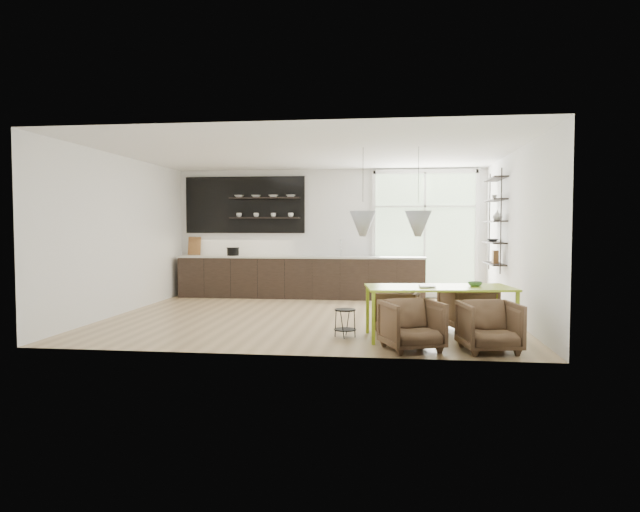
{
  "coord_description": "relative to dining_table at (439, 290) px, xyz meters",
  "views": [
    {
      "loc": [
        1.43,
        -9.92,
        1.61
      ],
      "look_at": [
        0.1,
        0.6,
        1.05
      ],
      "focal_mm": 32.0,
      "sensor_mm": 36.0,
      "label": 1
    }
  ],
  "objects": [
    {
      "name": "armchair_front_right",
      "position": [
        0.57,
        -0.79,
        -0.37
      ],
      "size": [
        0.81,
        0.83,
        0.65
      ],
      "primitive_type": "imported",
      "rotation": [
        0.0,
        0.0,
        0.18
      ],
      "color": "brown",
      "rests_on": "ground"
    },
    {
      "name": "armchair_back_left",
      "position": [
        -0.59,
        0.67,
        -0.39
      ],
      "size": [
        0.75,
        0.77,
        0.62
      ],
      "primitive_type": "imported",
      "rotation": [
        0.0,
        0.0,
        2.99
      ],
      "color": "brown",
      "rests_on": "ground"
    },
    {
      "name": "dining_table",
      "position": [
        0.0,
        0.0,
        0.0
      ],
      "size": [
        2.16,
        1.2,
        0.75
      ],
      "rotation": [
        0.0,
        0.0,
        0.14
      ],
      "color": "#ACCE25",
      "rests_on": "ground"
    },
    {
      "name": "right_shelving",
      "position": [
        1.26,
        2.85,
        0.95
      ],
      "size": [
        0.26,
        1.22,
        1.9
      ],
      "color": "black",
      "rests_on": "ground"
    },
    {
      "name": "armchair_front_left",
      "position": [
        -0.41,
        -0.82,
        -0.37
      ],
      "size": [
        0.92,
        0.93,
        0.66
      ],
      "primitive_type": "imported",
      "rotation": [
        0.0,
        0.0,
        0.39
      ],
      "color": "brown",
      "rests_on": "ground"
    },
    {
      "name": "room",
      "position": [
        -1.52,
        2.78,
        0.76
      ],
      "size": [
        7.02,
        6.01,
        2.91
      ],
      "color": "tan",
      "rests_on": "ground"
    },
    {
      "name": "table_bowl",
      "position": [
        0.51,
        0.1,
        0.08
      ],
      "size": [
        0.21,
        0.21,
        0.06
      ],
      "primitive_type": "imported",
      "rotation": [
        0.0,
        0.0,
        0.02
      ],
      "color": "#467643",
      "rests_on": "dining_table"
    },
    {
      "name": "table_book",
      "position": [
        -0.29,
        -0.11,
        0.07
      ],
      "size": [
        0.23,
        0.31,
        0.03
      ],
      "primitive_type": "imported",
      "rotation": [
        0.0,
        0.0,
        0.01
      ],
      "color": "white",
      "rests_on": "dining_table"
    },
    {
      "name": "wire_stool",
      "position": [
        -1.34,
        -0.08,
        -0.43
      ],
      "size": [
        0.32,
        0.32,
        0.41
      ],
      "rotation": [
        0.0,
        0.0,
        -0.19
      ],
      "color": "black",
      "rests_on": "ground"
    },
    {
      "name": "kitchen_run",
      "position": [
        -2.8,
        4.37,
        -0.1
      ],
      "size": [
        5.54,
        0.69,
        2.75
      ],
      "color": "black",
      "rests_on": "ground"
    },
    {
      "name": "armchair_back_right",
      "position": [
        0.5,
        0.77,
        -0.36
      ],
      "size": [
        0.92,
        0.93,
        0.68
      ],
      "primitive_type": "imported",
      "rotation": [
        0.0,
        0.0,
        3.45
      ],
      "color": "brown",
      "rests_on": "ground"
    }
  ]
}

